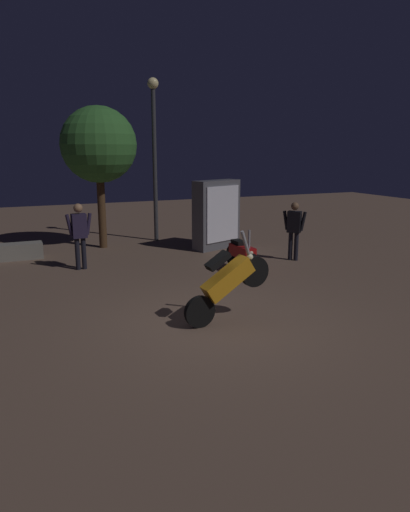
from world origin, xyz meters
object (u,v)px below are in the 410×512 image
(motorcycle_orange_foreground, at_px, (227,282))
(streetlamp_near, at_px, (154,140))
(motorcycle_red_parked_left, at_px, (242,254))
(person_bystander_far, at_px, (79,230))
(kiosk_billboard, at_px, (217,215))
(person_rider_beside, at_px, (294,226))

(motorcycle_orange_foreground, relative_size, streetlamp_near, 0.32)
(motorcycle_red_parked_left, distance_m, streetlamp_near, 5.68)
(motorcycle_orange_foreground, bearing_deg, person_bystander_far, 105.99)
(streetlamp_near, relative_size, kiosk_billboard, 2.49)
(person_rider_beside, relative_size, person_bystander_far, 0.95)
(person_bystander_far, relative_size, kiosk_billboard, 0.81)
(person_rider_beside, relative_size, streetlamp_near, 0.31)
(person_bystander_far, bearing_deg, kiosk_billboard, -80.11)
(motorcycle_orange_foreground, xyz_separation_m, streetlamp_near, (1.21, 7.93, 2.56))
(person_bystander_far, distance_m, streetlamp_near, 4.83)
(kiosk_billboard, bearing_deg, streetlamp_near, -77.34)
(motorcycle_red_parked_left, bearing_deg, motorcycle_orange_foreground, -31.40)
(motorcycle_red_parked_left, height_order, kiosk_billboard, kiosk_billboard)
(motorcycle_red_parked_left, xyz_separation_m, kiosk_billboard, (0.61, 2.84, 0.61))
(kiosk_billboard, bearing_deg, person_rider_beside, 98.06)
(motorcycle_orange_foreground, bearing_deg, streetlamp_near, 77.43)
(person_rider_beside, bearing_deg, person_bystander_far, 123.41)
(person_rider_beside, bearing_deg, motorcycle_orange_foreground, 179.92)
(motorcycle_orange_foreground, height_order, motorcycle_red_parked_left, motorcycle_orange_foreground)
(motorcycle_red_parked_left, relative_size, person_rider_beside, 1.03)
(motorcycle_red_parked_left, height_order, person_rider_beside, person_rider_beside)
(streetlamp_near, bearing_deg, motorcycle_orange_foreground, -98.69)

